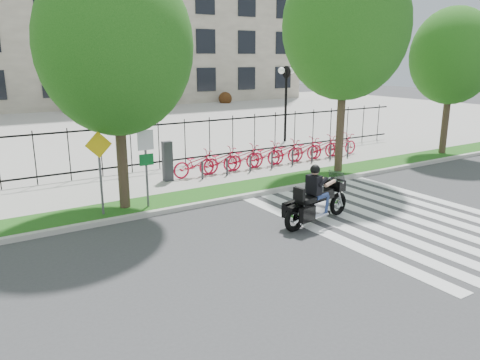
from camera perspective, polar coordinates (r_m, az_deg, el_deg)
ground at (r=11.67m, az=2.86°, el=-8.83°), size 120.00×120.00×0.00m
curb at (r=14.96m, az=-6.27°, el=-3.24°), size 60.00×0.20×0.15m
grass_verge at (r=15.69m, az=-7.66°, el=-2.43°), size 60.00×1.50×0.15m
sidewalk at (r=17.91m, az=-11.06°, el=-0.43°), size 60.00×3.50×0.15m
plaza at (r=34.58m, az=-21.99°, el=5.94°), size 80.00×34.00×0.10m
crosswalk_stripes at (r=14.82m, az=18.31°, el=-4.37°), size 5.70×8.00×0.01m
iron_fence at (r=19.28m, az=-13.15°, el=3.81°), size 30.00×0.06×2.00m
lamp_post_right at (r=26.35m, az=5.66°, el=11.43°), size 1.06×0.70×4.25m
street_tree_1 at (r=14.37m, az=-15.01°, el=15.52°), size 4.50×4.50×7.44m
street_tree_2 at (r=19.25m, az=12.76°, el=17.82°), size 4.91×4.91×8.51m
street_tree_3 at (r=24.61m, az=24.48°, el=13.56°), size 3.89×3.89×6.83m
bike_share_station at (r=20.26m, az=4.21°, el=3.26°), size 10.05×0.88×1.50m
sign_pole_regulatory at (r=14.52m, az=-11.38°, el=2.80°), size 0.50×0.09×2.50m
sign_pole_warning at (r=14.09m, az=-16.74°, el=2.12°), size 0.78×0.09×2.49m
motorcycle_rider at (r=13.63m, az=9.40°, el=-2.36°), size 2.73×1.03×2.12m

